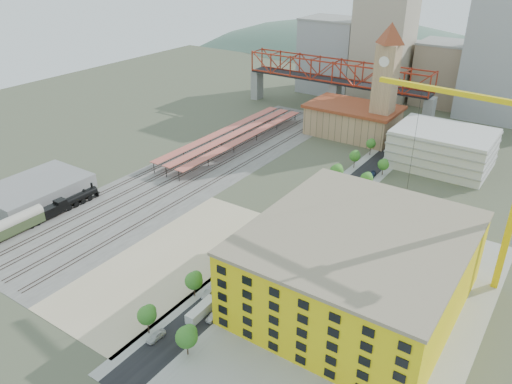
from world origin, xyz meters
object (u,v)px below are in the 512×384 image
Objects in this scene: locomotive at (70,202)px; tower_crane at (510,160)px; clock_tower at (386,74)px; site_trailer_b at (248,270)px; construction_building at (357,266)px; site_trailer_a at (201,310)px; site_trailer_c at (269,252)px; site_trailer_d at (292,233)px; coach at (12,226)px; car_0 at (156,336)px.

tower_crane is at bearing 15.99° from locomotive.
clock_tower reaches higher than locomotive.
construction_building is at bearing 19.26° from site_trailer_b.
tower_crane reaches higher than site_trailer_a.
locomotive is at bearing -171.71° from site_trailer_b.
locomotive is 123.34m from tower_crane.
site_trailer_c reaches higher than site_trailer_d.
site_trailer_a is at bearing -86.31° from clock_tower.
clock_tower reaches higher than construction_building.
coach is 79.37m from site_trailer_d.
clock_tower is 0.99× the size of tower_crane.
site_trailer_d is (8.00, -84.11, -27.42)m from clock_tower.
site_trailer_c is (66.00, 12.54, -0.82)m from locomotive.
clock_tower is 94.75m from tower_crane.
locomotive is 1.20× the size of coach.
site_trailer_c is at bearing -157.37° from tower_crane.
locomotive is 67.19m from site_trailer_c.
locomotive is 2.58× the size of site_trailer_a.
construction_building reaches higher than coach.
construction_building is 2.22× the size of locomotive.
tower_crane is (114.95, 52.52, 29.18)m from coach.
coach is at bearing -162.98° from construction_building.
locomotive is 4.96× the size of car_0.
site_trailer_b is (-48.95, -30.43, -30.94)m from tower_crane.
coach is 69.62m from site_trailer_b.
site_trailer_c reaches higher than car_0.
tower_crane reaches higher than site_trailer_c.
tower_crane reaches higher than car_0.
coach is at bearing -114.35° from clock_tower.
construction_building reaches higher than locomotive.
clock_tower is at bearing 92.39° from site_trailer_a.
coach reaches higher than locomotive.
coach reaches higher than car_0.
site_trailer_a is (-48.95, -48.40, -31.14)m from tower_crane.
coach is 4.13× the size of car_0.
site_trailer_d is (-26.00, 15.89, -8.14)m from construction_building.
clock_tower is 142.97m from coach.
site_trailer_b is (8.00, -106.07, -27.29)m from clock_tower.
tower_crane is (22.95, 24.35, 22.94)m from construction_building.
site_trailer_b is 10.03m from site_trailer_c.
locomotive is 68.49m from car_0.
tower_crane reaches higher than clock_tower.
car_0 is (-3.00, -51.31, -0.49)m from site_trailer_d.
tower_crane is (56.95, -75.64, 3.65)m from clock_tower.
site_trailer_a is at bearing -13.18° from locomotive.
site_trailer_d is at bearing 148.58° from construction_building.
car_0 is (-51.95, -59.78, -31.56)m from tower_crane.
site_trailer_b is 21.96m from site_trailer_d.
site_trailer_d is (0.00, 21.96, -0.13)m from site_trailer_b.
site_trailer_c is at bearing 96.11° from site_trailer_b.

